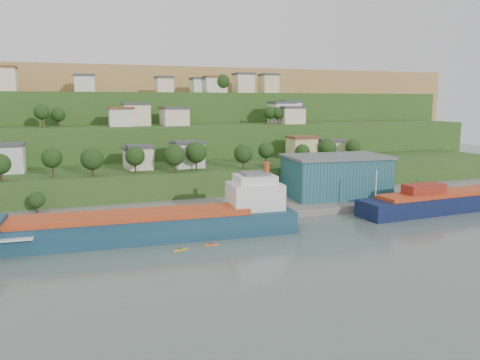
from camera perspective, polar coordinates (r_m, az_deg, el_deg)
name	(u,v)px	position (r m, az deg, el deg)	size (l,w,h in m)	color
ground	(204,245)	(104.07, -4.39, -7.92)	(500.00, 500.00, 0.00)	#4A5A54
quay	(245,210)	(135.73, 0.62, -3.74)	(220.00, 26.00, 4.00)	slate
hillside	(123,158)	(267.61, -14.07, 2.58)	(360.00, 210.98, 96.00)	#284719
cargo_ship_near	(151,226)	(109.85, -10.78, -5.50)	(73.28, 16.02, 18.68)	#122945
cargo_ship_far	(457,201)	(150.80, 24.94, -2.29)	(60.71, 13.08, 16.38)	#0C1337
warehouse	(336,176)	(148.34, 11.60, 0.53)	(32.36, 21.30, 12.80)	#1C4756
dinghy	(7,230)	(122.23, -26.53, -5.49)	(3.91, 1.47, 0.78)	silver
kayak_orange	(212,244)	(103.94, -3.49, -7.79)	(3.32, 0.73, 0.82)	#F05A15
kayak_yellow	(181,249)	(101.09, -7.26, -8.36)	(3.29, 1.20, 0.81)	gold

